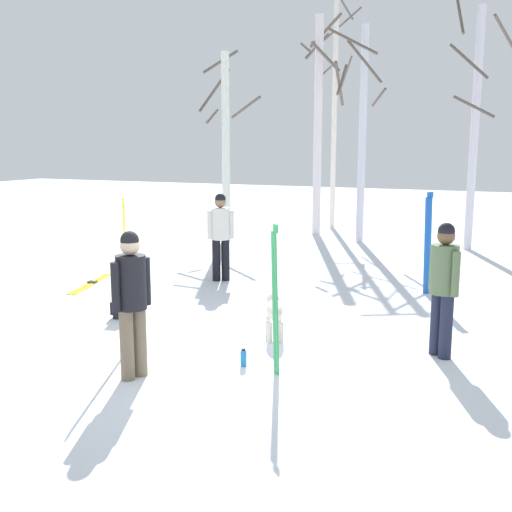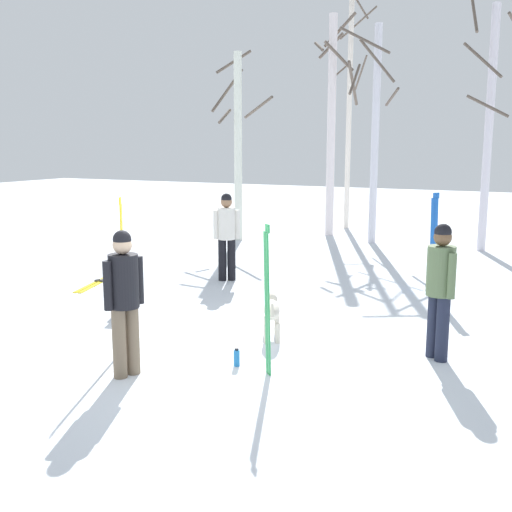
{
  "view_description": "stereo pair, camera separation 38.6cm",
  "coord_description": "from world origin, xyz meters",
  "px_view_note": "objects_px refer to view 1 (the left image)",
  "views": [
    {
      "loc": [
        3.58,
        -6.52,
        2.69
      ],
      "look_at": [
        -0.12,
        1.94,
        1.0
      ],
      "focal_mm": 43.79,
      "sensor_mm": 36.0,
      "label": 1
    },
    {
      "loc": [
        3.93,
        -6.36,
        2.69
      ],
      "look_at": [
        -0.12,
        1.94,
        1.0
      ],
      "focal_mm": 43.79,
      "sensor_mm": 36.0,
      "label": 2
    }
  ],
  "objects_px": {
    "birch_tree_1": "(335,97)",
    "birch_tree_3": "(362,129)",
    "ski_pair_lying_0": "(91,283)",
    "ski_pair_planted_2": "(126,275)",
    "ski_pair_planted_0": "(428,244)",
    "ski_pair_planted_1": "(275,300)",
    "person_0": "(132,295)",
    "water_bottle_1": "(243,358)",
    "dog": "(274,311)",
    "person_1": "(444,281)",
    "birch_tree_4": "(475,123)",
    "backpack_1": "(122,304)",
    "birch_tree_2": "(319,120)",
    "person_2": "(221,231)",
    "birch_tree_0": "(226,142)"
  },
  "relations": [
    {
      "from": "water_bottle_1",
      "to": "birch_tree_0",
      "type": "relative_size",
      "value": 0.04
    },
    {
      "from": "ski_pair_planted_1",
      "to": "birch_tree_1",
      "type": "bearing_deg",
      "value": 103.78
    },
    {
      "from": "dog",
      "to": "ski_pair_planted_1",
      "type": "distance_m",
      "value": 1.43
    },
    {
      "from": "ski_pair_planted_1",
      "to": "water_bottle_1",
      "type": "xyz_separation_m",
      "value": [
        -0.42,
        0.04,
        -0.77
      ]
    },
    {
      "from": "person_1",
      "to": "water_bottle_1",
      "type": "xyz_separation_m",
      "value": [
        -2.14,
        -1.34,
        -0.87
      ]
    },
    {
      "from": "ski_pair_planted_0",
      "to": "person_0",
      "type": "bearing_deg",
      "value": -114.1
    },
    {
      "from": "ski_pair_planted_0",
      "to": "birch_tree_3",
      "type": "bearing_deg",
      "value": 116.05
    },
    {
      "from": "dog",
      "to": "ski_pair_planted_0",
      "type": "relative_size",
      "value": 0.45
    },
    {
      "from": "ski_pair_planted_0",
      "to": "water_bottle_1",
      "type": "xyz_separation_m",
      "value": [
        -1.46,
        -4.68,
        -0.8
      ]
    },
    {
      "from": "person_1",
      "to": "ski_pair_lying_0",
      "type": "xyz_separation_m",
      "value": [
        -6.71,
        1.57,
        -0.97
      ]
    },
    {
      "from": "person_2",
      "to": "birch_tree_1",
      "type": "height_order",
      "value": "birch_tree_1"
    },
    {
      "from": "ski_pair_lying_0",
      "to": "birch_tree_1",
      "type": "bearing_deg",
      "value": 78.76
    },
    {
      "from": "backpack_1",
      "to": "birch_tree_3",
      "type": "bearing_deg",
      "value": 80.32
    },
    {
      "from": "person_0",
      "to": "ski_pair_planted_2",
      "type": "xyz_separation_m",
      "value": [
        -0.67,
        0.84,
        0.01
      ]
    },
    {
      "from": "birch_tree_0",
      "to": "birch_tree_3",
      "type": "bearing_deg",
      "value": 17.17
    },
    {
      "from": "ski_pair_lying_0",
      "to": "birch_tree_1",
      "type": "height_order",
      "value": "birch_tree_1"
    },
    {
      "from": "birch_tree_4",
      "to": "person_2",
      "type": "bearing_deg",
      "value": -125.5
    },
    {
      "from": "dog",
      "to": "birch_tree_1",
      "type": "bearing_deg",
      "value": 102.8
    },
    {
      "from": "birch_tree_1",
      "to": "birch_tree_3",
      "type": "distance_m",
      "value": 3.13
    },
    {
      "from": "ski_pair_planted_0",
      "to": "water_bottle_1",
      "type": "relative_size",
      "value": 8.07
    },
    {
      "from": "ski_pair_planted_1",
      "to": "water_bottle_1",
      "type": "bearing_deg",
      "value": 175.19
    },
    {
      "from": "water_bottle_1",
      "to": "person_0",
      "type": "bearing_deg",
      "value": -140.44
    },
    {
      "from": "backpack_1",
      "to": "water_bottle_1",
      "type": "height_order",
      "value": "backpack_1"
    },
    {
      "from": "ski_pair_planted_2",
      "to": "birch_tree_2",
      "type": "relative_size",
      "value": 0.32
    },
    {
      "from": "ski_pair_planted_2",
      "to": "ski_pair_planted_0",
      "type": "bearing_deg",
      "value": 56.19
    },
    {
      "from": "birch_tree_3",
      "to": "birch_tree_4",
      "type": "height_order",
      "value": "birch_tree_4"
    },
    {
      "from": "dog",
      "to": "water_bottle_1",
      "type": "xyz_separation_m",
      "value": [
        0.09,
        -1.21,
        -0.28
      ]
    },
    {
      "from": "ski_pair_planted_0",
      "to": "birch_tree_2",
      "type": "xyz_separation_m",
      "value": [
        -4.08,
        6.18,
        2.39
      ]
    },
    {
      "from": "person_1",
      "to": "backpack_1",
      "type": "height_order",
      "value": "person_1"
    },
    {
      "from": "ski_pair_lying_0",
      "to": "birch_tree_2",
      "type": "height_order",
      "value": "birch_tree_2"
    },
    {
      "from": "backpack_1",
      "to": "birch_tree_2",
      "type": "relative_size",
      "value": 0.07
    },
    {
      "from": "person_0",
      "to": "person_2",
      "type": "xyz_separation_m",
      "value": [
        -1.4,
        5.0,
        0.0
      ]
    },
    {
      "from": "water_bottle_1",
      "to": "birch_tree_2",
      "type": "relative_size",
      "value": 0.04
    },
    {
      "from": "ski_pair_planted_2",
      "to": "water_bottle_1",
      "type": "bearing_deg",
      "value": -0.05
    },
    {
      "from": "water_bottle_1",
      "to": "birch_tree_3",
      "type": "bearing_deg",
      "value": 96.49
    },
    {
      "from": "water_bottle_1",
      "to": "birch_tree_4",
      "type": "height_order",
      "value": "birch_tree_4"
    },
    {
      "from": "person_1",
      "to": "ski_pair_planted_2",
      "type": "xyz_separation_m",
      "value": [
        -3.82,
        -1.34,
        0.01
      ]
    },
    {
      "from": "backpack_1",
      "to": "birch_tree_4",
      "type": "distance_m",
      "value": 10.17
    },
    {
      "from": "person_1",
      "to": "water_bottle_1",
      "type": "distance_m",
      "value": 2.67
    },
    {
      "from": "ski_pair_lying_0",
      "to": "ski_pair_planted_2",
      "type": "bearing_deg",
      "value": -45.13
    },
    {
      "from": "birch_tree_3",
      "to": "birch_tree_0",
      "type": "bearing_deg",
      "value": -162.83
    },
    {
      "from": "person_0",
      "to": "ski_pair_planted_0",
      "type": "xyz_separation_m",
      "value": [
        2.47,
        5.51,
        -0.07
      ]
    },
    {
      "from": "dog",
      "to": "backpack_1",
      "type": "relative_size",
      "value": 1.88
    },
    {
      "from": "birch_tree_3",
      "to": "ski_pair_planted_0",
      "type": "bearing_deg",
      "value": -63.95
    },
    {
      "from": "ski_pair_planted_2",
      "to": "birch_tree_1",
      "type": "relative_size",
      "value": 0.26
    },
    {
      "from": "dog",
      "to": "birch_tree_1",
      "type": "distance_m",
      "value": 12.16
    },
    {
      "from": "ski_pair_planted_0",
      "to": "ski_pair_planted_1",
      "type": "xyz_separation_m",
      "value": [
        -1.03,
        -4.71,
        -0.03
      ]
    },
    {
      "from": "birch_tree_0",
      "to": "ski_pair_planted_0",
      "type": "bearing_deg",
      "value": -34.78
    },
    {
      "from": "ski_pair_planted_0",
      "to": "birch_tree_2",
      "type": "distance_m",
      "value": 7.79
    },
    {
      "from": "ski_pair_planted_0",
      "to": "birch_tree_2",
      "type": "height_order",
      "value": "birch_tree_2"
    }
  ]
}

